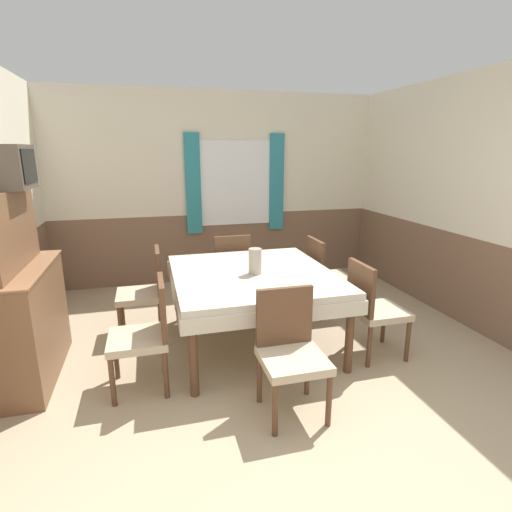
% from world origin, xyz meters
% --- Properties ---
extents(ground_plane, '(16.00, 16.00, 0.00)m').
position_xyz_m(ground_plane, '(0.00, 0.00, 0.00)').
color(ground_plane, tan).
extents(wall_back, '(4.87, 0.09, 2.60)m').
position_xyz_m(wall_back, '(0.01, 3.93, 1.30)').
color(wall_back, silver).
rests_on(wall_back, ground_plane).
extents(wall_right, '(0.05, 4.31, 2.60)m').
position_xyz_m(wall_right, '(2.26, 1.95, 1.30)').
color(wall_right, silver).
rests_on(wall_right, ground_plane).
extents(dining_table, '(1.48, 1.62, 0.73)m').
position_xyz_m(dining_table, '(-0.07, 1.80, 0.63)').
color(dining_table, beige).
rests_on(dining_table, ground_plane).
extents(chair_left_far, '(0.44, 0.44, 0.88)m').
position_xyz_m(chair_left_far, '(-1.04, 2.31, 0.48)').
color(chair_left_far, brown).
rests_on(chair_left_far, ground_plane).
extents(chair_left_near, '(0.44, 0.44, 0.88)m').
position_xyz_m(chair_left_near, '(-1.04, 1.30, 0.48)').
color(chair_left_near, brown).
rests_on(chair_left_near, ground_plane).
extents(chair_right_far, '(0.44, 0.44, 0.88)m').
position_xyz_m(chair_right_far, '(0.91, 2.31, 0.48)').
color(chair_right_far, brown).
rests_on(chair_right_far, ground_plane).
extents(chair_right_near, '(0.44, 0.44, 0.88)m').
position_xyz_m(chair_right_near, '(0.91, 1.30, 0.48)').
color(chair_right_near, brown).
rests_on(chair_right_near, ground_plane).
extents(chair_head_window, '(0.44, 0.44, 0.88)m').
position_xyz_m(chair_head_window, '(-0.07, 2.85, 0.48)').
color(chair_head_window, brown).
rests_on(chair_head_window, ground_plane).
extents(chair_head_near, '(0.44, 0.44, 0.88)m').
position_xyz_m(chair_head_near, '(-0.07, 0.76, 0.48)').
color(chair_head_near, brown).
rests_on(chair_head_near, ground_plane).
extents(sideboard, '(0.46, 1.14, 1.53)m').
position_xyz_m(sideboard, '(-2.01, 1.72, 0.65)').
color(sideboard, brown).
rests_on(sideboard, ground_plane).
extents(tv, '(0.29, 0.45, 0.33)m').
position_xyz_m(tv, '(-1.97, 1.86, 1.70)').
color(tv, '#51473D').
rests_on(tv, sideboard).
extents(vase, '(0.12, 0.12, 0.24)m').
position_xyz_m(vase, '(-0.06, 1.74, 0.84)').
color(vase, '#A39989').
rests_on(vase, dining_table).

